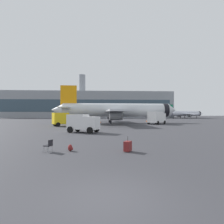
# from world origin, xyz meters

# --- Properties ---
(ground_plane) EXTENTS (400.00, 400.00, 0.00)m
(ground_plane) POSITION_xyz_m (0.00, 0.00, 0.00)
(ground_plane) COLOR #38383D
(airplane_at_gate) EXTENTS (35.71, 32.16, 10.50)m
(airplane_at_gate) POSITION_xyz_m (3.90, 44.33, 3.66)
(airplane_at_gate) COLOR silver
(airplane_at_gate) RESTS_ON ground
(airplane_taxiing) EXTENTS (26.09, 23.79, 7.79)m
(airplane_taxiing) POSITION_xyz_m (47.83, 94.43, 2.71)
(airplane_taxiing) COLOR silver
(airplane_taxiing) RESTS_ON ground
(service_truck) EXTENTS (5.26, 4.29, 2.90)m
(service_truck) POSITION_xyz_m (-8.36, 33.15, 1.61)
(service_truck) COLOR yellow
(service_truck) RESTS_ON ground
(fuel_truck) EXTENTS (5.78, 6.08, 3.20)m
(fuel_truck) POSITION_xyz_m (13.80, 38.68, 1.77)
(fuel_truck) COLOR white
(fuel_truck) RESTS_ON ground
(cargo_van) EXTENTS (4.83, 3.68, 2.60)m
(cargo_van) POSITION_xyz_m (-2.91, 19.85, 1.45)
(cargo_van) COLOR white
(cargo_van) RESTS_ON ground
(safety_cone_near) EXTENTS (0.44, 0.44, 0.74)m
(safety_cone_near) POSITION_xyz_m (-5.20, 34.29, 0.36)
(safety_cone_near) COLOR #F2590C
(safety_cone_near) RESTS_ON ground
(safety_cone_mid) EXTENTS (0.44, 0.44, 0.69)m
(safety_cone_mid) POSITION_xyz_m (-0.60, 46.85, 0.34)
(safety_cone_mid) COLOR #F2590C
(safety_cone_mid) RESTS_ON ground
(safety_cone_far) EXTENTS (0.44, 0.44, 0.62)m
(safety_cone_far) POSITION_xyz_m (14.40, 51.15, 0.30)
(safety_cone_far) COLOR #F2590C
(safety_cone_far) RESTS_ON ground
(rolling_suitcase) EXTENTS (0.67, 0.75, 1.10)m
(rolling_suitcase) POSITION_xyz_m (1.61, 6.86, 0.39)
(rolling_suitcase) COLOR maroon
(rolling_suitcase) RESTS_ON ground
(traveller_backpack) EXTENTS (0.36, 0.40, 0.48)m
(traveller_backpack) POSITION_xyz_m (-2.52, 7.30, 0.23)
(traveller_backpack) COLOR maroon
(traveller_backpack) RESTS_ON ground
(gate_chair) EXTENTS (0.62, 0.62, 0.86)m
(gate_chair) POSITION_xyz_m (-3.99, 7.10, 0.50)
(gate_chair) COLOR black
(gate_chair) RESTS_ON ground
(terminal_building) EXTENTS (109.21, 22.02, 28.72)m
(terminal_building) POSITION_xyz_m (-9.35, 113.96, 8.44)
(terminal_building) COLOR gray
(terminal_building) RESTS_ON ground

